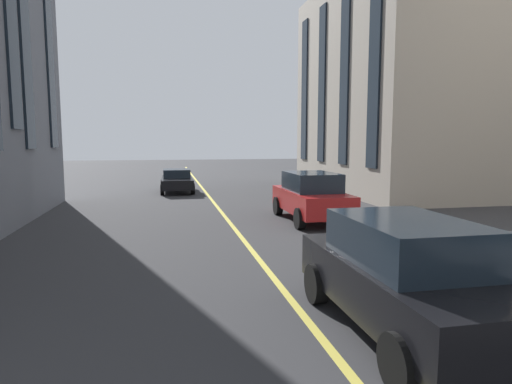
{
  "coord_description": "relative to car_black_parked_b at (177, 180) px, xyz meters",
  "views": [
    {
      "loc": [
        6.97,
        2.36,
        3.12
      ],
      "look_at": [
        16.63,
        0.37,
        1.96
      ],
      "focal_mm": 30.98,
      "sensor_mm": 36.0,
      "label": 1
    }
  ],
  "objects": [
    {
      "name": "building_right_far",
      "position": [
        -1.98,
        -15.11,
        5.66
      ],
      "size": [
        14.32,
        11.95,
        12.73
      ],
      "color": "#A89E8E",
      "rests_on": "ground_plane"
    },
    {
      "name": "car_black_parked_b",
      "position": [
        0.0,
        0.0,
        0.0
      ],
      "size": [
        4.4,
        1.95,
        1.37
      ],
      "color": "black",
      "rests_on": "ground_plane"
    },
    {
      "name": "lane_centre_line",
      "position": [
        -14.17,
        -1.69,
        -0.7
      ],
      "size": [
        80.0,
        0.16,
        0.01
      ],
      "color": "#D8C64C",
      "rests_on": "ground_plane"
    },
    {
      "name": "car_red_near",
      "position": [
        -10.94,
        -4.88,
        0.27
      ],
      "size": [
        4.7,
        2.14,
        1.88
      ],
      "color": "#B21E1E",
      "rests_on": "ground_plane"
    },
    {
      "name": "car_black_trailing",
      "position": [
        -20.94,
        -3.07,
        0.27
      ],
      "size": [
        4.7,
        2.14,
        1.88
      ],
      "color": "black",
      "rests_on": "ground_plane"
    }
  ]
}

